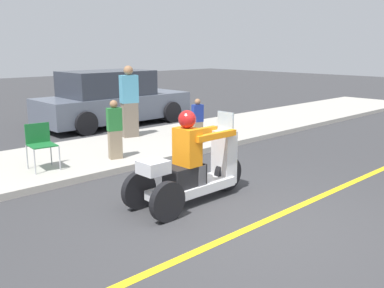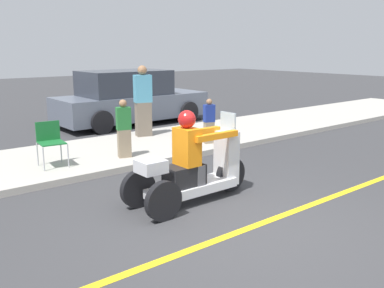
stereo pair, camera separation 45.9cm
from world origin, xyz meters
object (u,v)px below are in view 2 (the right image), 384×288
at_px(parked_car_lot_right, 130,99).
at_px(spectator_far_back, 209,122).
at_px(motorcycle_trike, 192,170).
at_px(spectator_near_curb, 143,102).
at_px(spectator_with_child, 124,130).
at_px(folding_chair_set_back, 50,139).

bearing_deg(parked_car_lot_right, spectator_far_back, -94.00).
bearing_deg(motorcycle_trike, spectator_near_curb, 66.58).
height_order(spectator_near_curb, spectator_with_child, spectator_near_curb).
bearing_deg(spectator_near_curb, spectator_with_child, -133.05).
distance_m(spectator_far_back, folding_chair_set_back, 3.57).
height_order(spectator_near_curb, parked_car_lot_right, spectator_near_curb).
distance_m(spectator_near_curb, folding_chair_set_back, 3.10).
bearing_deg(spectator_with_child, folding_chair_set_back, 166.80).
distance_m(spectator_far_back, parked_car_lot_right, 3.97).
bearing_deg(spectator_near_curb, folding_chair_set_back, -156.47).
xyz_separation_m(spectator_far_back, spectator_near_curb, (-0.71, 1.66, 0.34)).
height_order(spectator_far_back, folding_chair_set_back, spectator_far_back).
bearing_deg(parked_car_lot_right, spectator_near_curb, -113.25).
height_order(motorcycle_trike, spectator_with_child, motorcycle_trike).
relative_size(folding_chair_set_back, parked_car_lot_right, 0.18).
bearing_deg(motorcycle_trike, folding_chair_set_back, 109.60).
relative_size(motorcycle_trike, spectator_far_back, 2.05).
bearing_deg(motorcycle_trike, parked_car_lot_right, 66.64).
height_order(spectator_with_child, parked_car_lot_right, parked_car_lot_right).
relative_size(spectator_far_back, spectator_with_child, 0.88).
relative_size(spectator_with_child, folding_chair_set_back, 1.42).
distance_m(motorcycle_trike, spectator_near_curb, 4.54).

